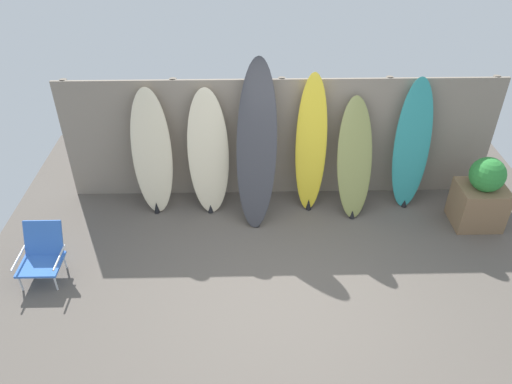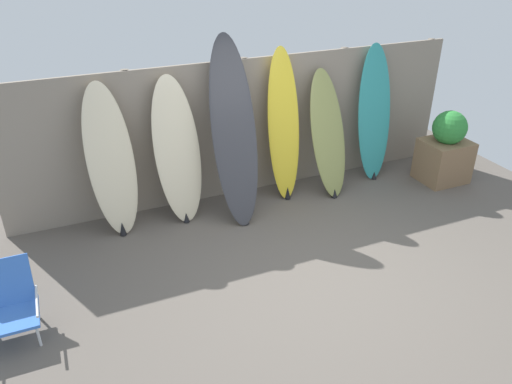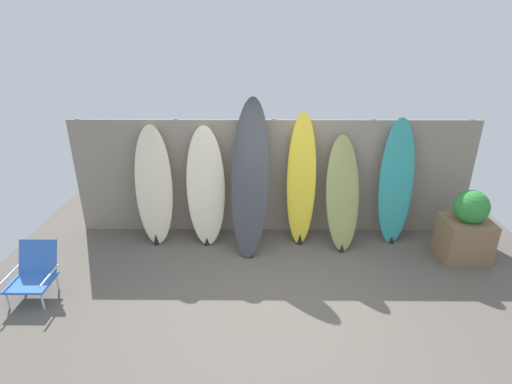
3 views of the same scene
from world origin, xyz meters
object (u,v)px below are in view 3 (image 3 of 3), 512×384
at_px(surfboard_cream_0, 154,187).
at_px(surfboard_yellow_3, 301,181).
at_px(beach_chair, 34,271).
at_px(surfboard_charcoal_2, 250,179).
at_px(surfboard_olive_4, 343,194).
at_px(planter_box, 466,228).
at_px(surfboard_cream_1, 206,187).
at_px(surfboard_teal_5, 396,183).

height_order(surfboard_cream_0, surfboard_yellow_3, surfboard_yellow_3).
relative_size(surfboard_cream_0, beach_chair, 2.74).
height_order(surfboard_charcoal_2, surfboard_yellow_3, surfboard_charcoal_2).
distance_m(surfboard_charcoal_2, beach_chair, 2.96).
height_order(surfboard_charcoal_2, surfboard_olive_4, surfboard_charcoal_2).
distance_m(surfboard_cream_0, planter_box, 4.49).
distance_m(surfboard_olive_4, planter_box, 1.76).
distance_m(surfboard_charcoal_2, planter_box, 3.09).
bearing_deg(surfboard_cream_1, surfboard_yellow_3, 1.05).
height_order(surfboard_teal_5, beach_chair, surfboard_teal_5).
xyz_separation_m(surfboard_teal_5, planter_box, (0.87, -0.54, -0.46)).
bearing_deg(surfboard_charcoal_2, surfboard_cream_1, 165.78).
xyz_separation_m(surfboard_yellow_3, beach_chair, (-3.35, -1.39, -0.63)).
bearing_deg(surfboard_yellow_3, beach_chair, -157.48).
xyz_separation_m(surfboard_charcoal_2, surfboard_yellow_3, (0.75, 0.19, -0.11)).
xyz_separation_m(surfboard_cream_0, surfboard_yellow_3, (2.17, 0.01, 0.08)).
bearing_deg(surfboard_cream_1, planter_box, -7.66).
xyz_separation_m(surfboard_cream_1, planter_box, (3.67, -0.49, -0.41)).
height_order(surfboard_charcoal_2, planter_box, surfboard_charcoal_2).
height_order(beach_chair, planter_box, planter_box).
bearing_deg(beach_chair, surfboard_cream_0, 43.27).
xyz_separation_m(beach_chair, planter_box, (5.62, 0.87, 0.14)).
distance_m(surfboard_cream_1, surfboard_olive_4, 2.00).
xyz_separation_m(surfboard_cream_0, planter_box, (4.44, -0.50, -0.41)).
relative_size(surfboard_cream_1, surfboard_charcoal_2, 0.81).
relative_size(surfboard_cream_0, surfboard_charcoal_2, 0.82).
distance_m(surfboard_yellow_3, surfboard_teal_5, 1.40).
bearing_deg(planter_box, surfboard_teal_5, 147.92).
distance_m(surfboard_teal_5, planter_box, 1.12).
relative_size(surfboard_charcoal_2, beach_chair, 3.35).
bearing_deg(surfboard_yellow_3, surfboard_cream_0, -179.61).
relative_size(surfboard_yellow_3, planter_box, 1.90).
xyz_separation_m(surfboard_olive_4, beach_chair, (-3.94, -1.27, -0.48)).
height_order(surfboard_charcoal_2, surfboard_teal_5, surfboard_charcoal_2).
bearing_deg(surfboard_teal_5, beach_chair, -163.42).
bearing_deg(surfboard_olive_4, surfboard_cream_0, 177.92).
height_order(surfboard_cream_0, surfboard_charcoal_2, surfboard_charcoal_2).
bearing_deg(surfboard_charcoal_2, beach_chair, -155.31).
relative_size(surfboard_charcoal_2, surfboard_teal_5, 1.16).
bearing_deg(beach_chair, surfboard_olive_4, 11.74).
xyz_separation_m(surfboard_yellow_3, surfboard_olive_4, (0.59, -0.12, -0.15)).
bearing_deg(surfboard_teal_5, surfboard_cream_1, -178.97).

